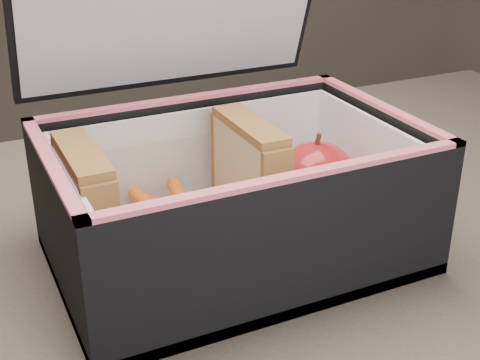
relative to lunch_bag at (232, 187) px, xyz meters
name	(u,v)px	position (x,y,z in m)	size (l,w,h in m)	color
lunch_bag	(232,187)	(0.00, 0.00, 0.00)	(0.29, 0.25, 0.29)	black
plastic_tub	(174,215)	(-0.05, 0.00, -0.01)	(0.18, 0.13, 0.07)	white
sandwich_left	(88,213)	(-0.12, 0.00, 0.00)	(0.03, 0.09, 0.10)	#CCAE86
sandwich_right	(249,180)	(0.02, 0.00, 0.00)	(0.03, 0.09, 0.10)	#CCAE86
carrot_sticks	(175,229)	(-0.05, 0.01, -0.03)	(0.06, 0.16, 0.03)	orange
paper_napkin	(317,212)	(0.09, 0.01, -0.05)	(0.08, 0.08, 0.01)	white
red_apple	(316,178)	(0.08, 0.00, -0.01)	(0.09, 0.09, 0.07)	maroon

